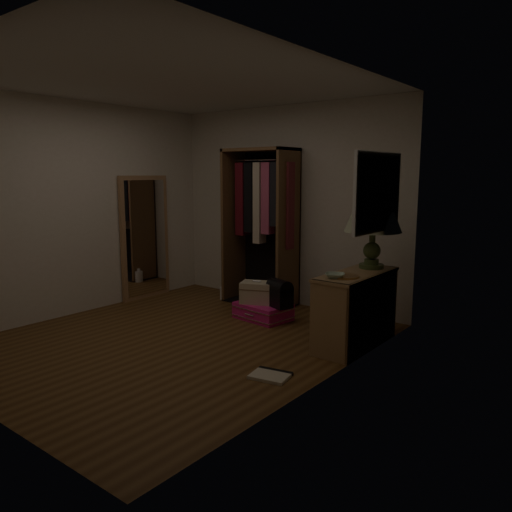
# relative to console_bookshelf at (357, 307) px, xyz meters

# --- Properties ---
(ground) EXTENTS (4.00, 4.00, 0.00)m
(ground) POSITION_rel_console_bookshelf_xyz_m (-1.54, -1.04, -0.39)
(ground) COLOR #543518
(ground) RESTS_ON ground
(room_walls) EXTENTS (3.52, 4.02, 2.60)m
(room_walls) POSITION_rel_console_bookshelf_xyz_m (-1.46, -1.00, 1.11)
(room_walls) COLOR beige
(room_walls) RESTS_ON ground
(console_bookshelf) EXTENTS (0.42, 1.12, 0.75)m
(console_bookshelf) POSITION_rel_console_bookshelf_xyz_m (0.00, 0.00, 0.00)
(console_bookshelf) COLOR #977149
(console_bookshelf) RESTS_ON ground
(open_wardrobe) EXTENTS (0.99, 0.50, 2.05)m
(open_wardrobe) POSITION_rel_console_bookshelf_xyz_m (-1.75, 0.73, 0.82)
(open_wardrobe) COLOR brown
(open_wardrobe) RESTS_ON ground
(floor_mirror) EXTENTS (0.06, 0.80, 1.70)m
(floor_mirror) POSITION_rel_console_bookshelf_xyz_m (-3.24, -0.04, 0.46)
(floor_mirror) COLOR #A2764E
(floor_mirror) RESTS_ON ground
(pink_suitcase) EXTENTS (0.68, 0.53, 0.19)m
(pink_suitcase) POSITION_rel_console_bookshelf_xyz_m (-1.29, 0.11, -0.30)
(pink_suitcase) COLOR #DE1B7C
(pink_suitcase) RESTS_ON ground
(train_case) EXTENTS (0.45, 0.38, 0.27)m
(train_case) POSITION_rel_console_bookshelf_xyz_m (-1.36, 0.09, -0.07)
(train_case) COLOR #C1B394
(train_case) RESTS_ON pink_suitcase
(black_bag) EXTENTS (0.35, 0.28, 0.33)m
(black_bag) POSITION_rel_console_bookshelf_xyz_m (-1.05, 0.11, -0.03)
(black_bag) COLOR black
(black_bag) RESTS_ON pink_suitcase
(table_lamp) EXTENTS (0.75, 0.75, 0.74)m
(table_lamp) POSITION_rel_console_bookshelf_xyz_m (0.00, 0.29, 0.90)
(table_lamp) COLOR #394B24
(table_lamp) RESTS_ON console_bookshelf
(brass_tray) EXTENTS (0.37, 0.37, 0.02)m
(brass_tray) POSITION_rel_console_bookshelf_xyz_m (0.00, -0.30, 0.37)
(brass_tray) COLOR #B48245
(brass_tray) RESTS_ON console_bookshelf
(ceramic_bowl) EXTENTS (0.25, 0.25, 0.05)m
(ceramic_bowl) POSITION_rel_console_bookshelf_xyz_m (-0.05, -0.40, 0.38)
(ceramic_bowl) COLOR #A4C5AC
(ceramic_bowl) RESTS_ON console_bookshelf
(white_jug) EXTENTS (0.15, 0.15, 0.22)m
(white_jug) POSITION_rel_console_bookshelf_xyz_m (-2.28, 0.54, -0.30)
(white_jug) COLOR white
(white_jug) RESTS_ON ground
(floor_book) EXTENTS (0.37, 0.32, 0.03)m
(floor_book) POSITION_rel_console_bookshelf_xyz_m (-0.19, -1.21, -0.38)
(floor_book) COLOR beige
(floor_book) RESTS_ON ground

